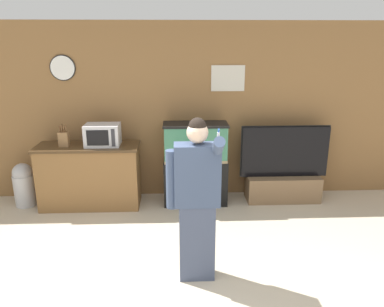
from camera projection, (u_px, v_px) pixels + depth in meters
wall_back_paneled at (172, 112)px, 5.58m from camera, size 10.00×0.08×2.60m
counter_island at (90, 176)px, 5.38m from camera, size 1.44×0.56×0.92m
microwave at (103, 135)px, 5.21m from camera, size 0.47×0.34×0.30m
knife_block at (64, 139)px, 5.17m from camera, size 0.13×0.10×0.31m
aquarium_on_stand at (195, 164)px, 5.45m from camera, size 0.92×0.41×1.20m
tv_on_stand at (283, 179)px, 5.62m from camera, size 1.31×0.40×1.15m
person_standing at (196, 199)px, 3.61m from camera, size 0.52×0.40×1.66m
trash_bin at (24, 184)px, 5.43m from camera, size 0.30×0.30×0.64m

